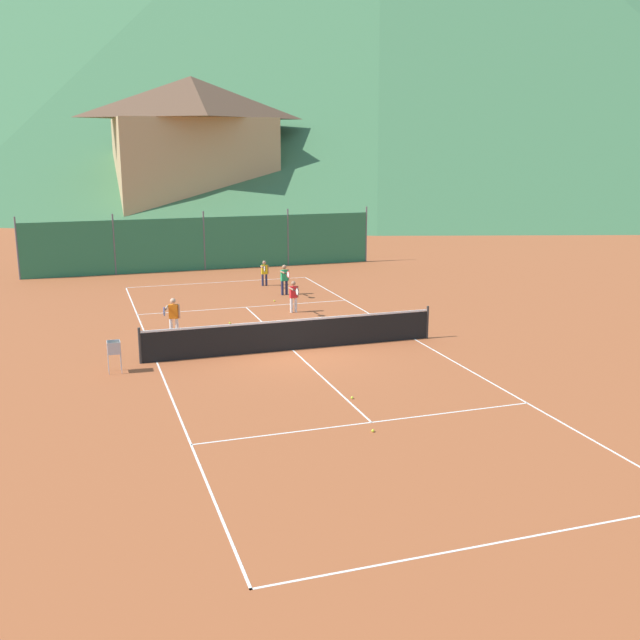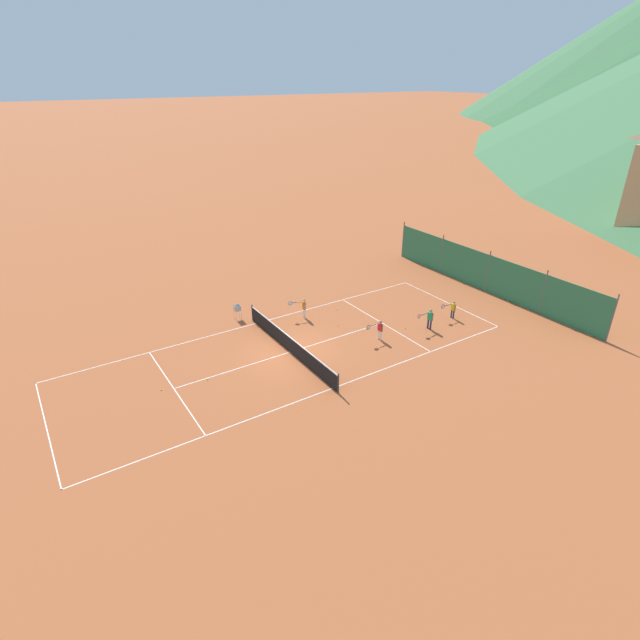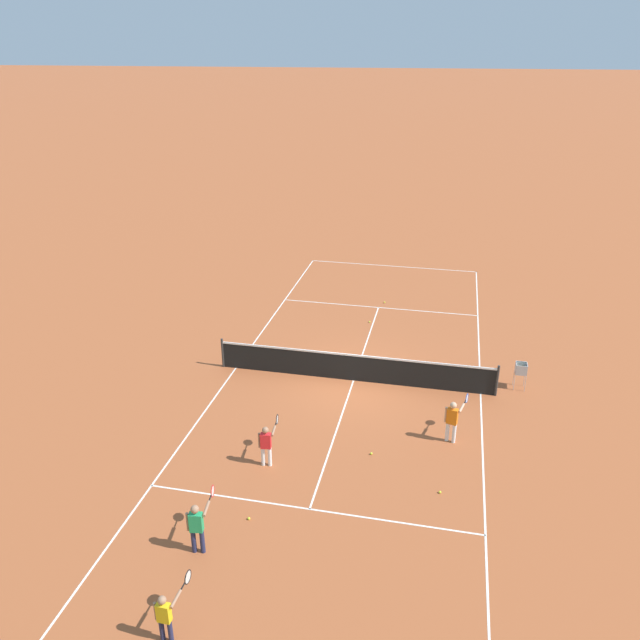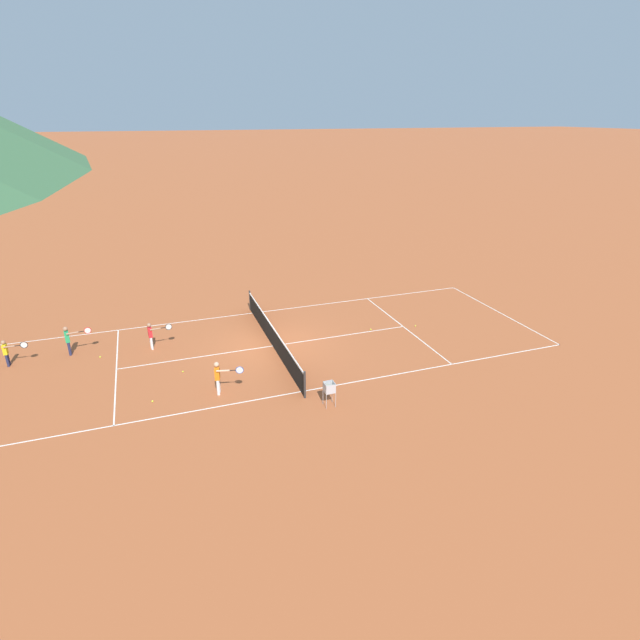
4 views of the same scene
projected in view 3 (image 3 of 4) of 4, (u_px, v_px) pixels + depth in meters
The scene contains 13 objects.
ground_plane at pixel (354, 380), 20.64m from camera, with size 600.00×600.00×0.00m, color #A8542D.
court_line_markings at pixel (354, 380), 20.64m from camera, with size 8.25×23.85×0.01m.
tennis_net at pixel (354, 367), 20.43m from camera, with size 9.18×0.08×1.06m.
player_near_baseline at pixel (197, 524), 13.42m from camera, with size 0.43×1.07×1.26m.
player_near_service at pixel (166, 613), 11.41m from camera, with size 0.39×0.95×1.11m.
player_far_service at pixel (453, 418), 17.20m from camera, with size 0.63×1.00×1.27m.
player_far_baseline at pixel (267, 442), 16.25m from camera, with size 0.40×1.01×1.18m.
tennis_ball_by_net_right at pixel (370, 322), 24.91m from camera, with size 0.07×0.07×0.07m, color #CCE033.
tennis_ball_near_corner at pixel (371, 454), 16.89m from camera, with size 0.07×0.07×0.07m, color #CCE033.
tennis_ball_mid_court at pixel (385, 302), 26.79m from camera, with size 0.07×0.07×0.07m, color #CCE033.
tennis_ball_service_box at pixel (440, 492), 15.43m from camera, with size 0.07×0.07×0.07m, color #CCE033.
tennis_ball_alley_right at pixel (249, 518), 14.58m from camera, with size 0.07×0.07×0.07m, color #CCE033.
ball_hopper at pixel (521, 370), 19.92m from camera, with size 0.36×0.36×0.89m.
Camera 3 is at (-2.76, 17.88, 10.19)m, focal length 35.00 mm.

